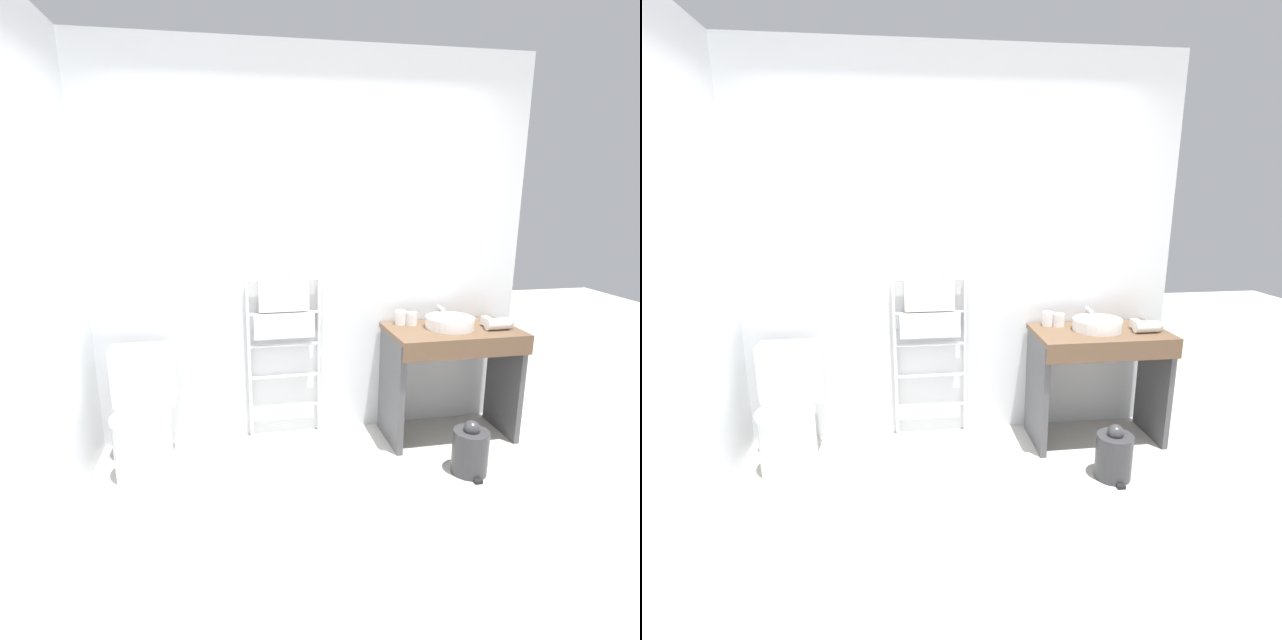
{
  "view_description": "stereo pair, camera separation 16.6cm",
  "coord_description": "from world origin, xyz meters",
  "views": [
    {
      "loc": [
        -0.58,
        -2.05,
        1.79
      ],
      "look_at": [
        -0.02,
        0.84,
        1.01
      ],
      "focal_mm": 28.0,
      "sensor_mm": 36.0,
      "label": 1
    },
    {
      "loc": [
        -0.41,
        -2.08,
        1.79
      ],
      "look_at": [
        -0.02,
        0.84,
        1.01
      ],
      "focal_mm": 28.0,
      "sensor_mm": 36.0,
      "label": 2
    }
  ],
  "objects": [
    {
      "name": "bath_mat",
      "position": [
        -1.14,
        0.43,
        0.01
      ],
      "size": [
        0.56,
        0.36,
        0.01
      ],
      "primitive_type": "cube",
      "color": "#B2BCCC",
      "rests_on": "ground_plane"
    },
    {
      "name": "toilet",
      "position": [
        -1.14,
        1.02,
        0.34
      ],
      "size": [
        0.39,
        0.52,
        0.81
      ],
      "color": "white",
      "rests_on": "ground_plane"
    },
    {
      "name": "vanity_counter",
      "position": [
        0.99,
        1.09,
        0.56
      ],
      "size": [
        0.92,
        0.53,
        0.83
      ],
      "color": "brown",
      "rests_on": "ground_plane"
    },
    {
      "name": "hair_dryer",
      "position": [
        1.29,
        1.03,
        0.87
      ],
      "size": [
        0.22,
        0.17,
        0.08
      ],
      "color": "white",
      "rests_on": "vanity_counter"
    },
    {
      "name": "ground_plane",
      "position": [
        0.0,
        0.0,
        0.0
      ],
      "size": [
        12.0,
        12.0,
        0.0
      ],
      "primitive_type": "plane",
      "color": "#B2AFA8"
    },
    {
      "name": "cup_near_edge",
      "position": [
        0.73,
        1.26,
        0.87
      ],
      "size": [
        0.08,
        0.08,
        0.09
      ],
      "color": "white",
      "rests_on": "vanity_counter"
    },
    {
      "name": "trash_bin",
      "position": [
        0.92,
        0.6,
        0.16
      ],
      "size": [
        0.23,
        0.26,
        0.36
      ],
      "color": "#333335",
      "rests_on": "ground_plane"
    },
    {
      "name": "sink_basin",
      "position": [
        0.97,
        1.12,
        0.87
      ],
      "size": [
        0.34,
        0.34,
        0.08
      ],
      "color": "white",
      "rests_on": "vanity_counter"
    },
    {
      "name": "wall_back",
      "position": [
        0.0,
        1.45,
        1.35
      ],
      "size": [
        3.2,
        0.12,
        2.7
      ],
      "primitive_type": "cube",
      "color": "silver",
      "rests_on": "ground_plane"
    },
    {
      "name": "wall_side",
      "position": [
        -1.54,
        0.69,
        1.35
      ],
      "size": [
        0.12,
        2.06,
        2.7
      ],
      "primitive_type": "cube",
      "color": "silver",
      "rests_on": "ground_plane"
    },
    {
      "name": "towel_radiator",
      "position": [
        -0.18,
        1.34,
        0.87
      ],
      "size": [
        0.53,
        0.06,
        1.22
      ],
      "color": "silver",
      "rests_on": "ground_plane"
    },
    {
      "name": "faucet",
      "position": [
        0.97,
        1.31,
        0.91
      ],
      "size": [
        0.02,
        0.1,
        0.12
      ],
      "color": "silver",
      "rests_on": "vanity_counter"
    },
    {
      "name": "cup_near_wall",
      "position": [
        0.66,
        1.29,
        0.88
      ],
      "size": [
        0.08,
        0.08,
        0.1
      ],
      "color": "white",
      "rests_on": "vanity_counter"
    }
  ]
}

